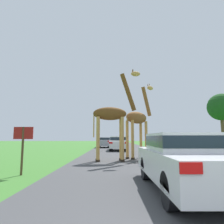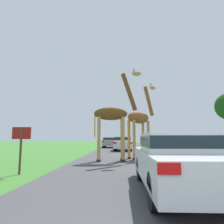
{
  "view_description": "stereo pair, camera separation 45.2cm",
  "coord_description": "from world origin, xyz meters",
  "px_view_note": "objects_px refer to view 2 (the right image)",
  "views": [
    {
      "loc": [
        -1.26,
        -1.14,
        1.31
      ],
      "look_at": [
        -1.31,
        10.37,
        2.8
      ],
      "focal_mm": 32.0,
      "sensor_mm": 36.0,
      "label": 1
    },
    {
      "loc": [
        -0.81,
        -1.13,
        1.31
      ],
      "look_at": [
        -1.31,
        10.37,
        2.8
      ],
      "focal_mm": 32.0,
      "sensor_mm": 36.0,
      "label": 2
    }
  ],
  "objects_px": {
    "giraffe_companion": "(140,121)",
    "sign_post": "(21,141)",
    "car_far_ahead": "(109,142)",
    "car_queue_right": "(193,150)",
    "car_lead_maroon": "(178,160)",
    "giraffe_near_road": "(113,117)",
    "car_queue_left": "(123,143)"
  },
  "relations": [
    {
      "from": "giraffe_companion",
      "to": "sign_post",
      "type": "bearing_deg",
      "value": -79.15
    },
    {
      "from": "giraffe_companion",
      "to": "car_far_ahead",
      "type": "relative_size",
      "value": 1.28
    },
    {
      "from": "car_queue_right",
      "to": "car_far_ahead",
      "type": "xyz_separation_m",
      "value": [
        -5.1,
        17.37,
        0.03
      ]
    },
    {
      "from": "giraffe_companion",
      "to": "car_queue_right",
      "type": "bearing_deg",
      "value": -1.16
    },
    {
      "from": "giraffe_companion",
      "to": "car_lead_maroon",
      "type": "xyz_separation_m",
      "value": [
        0.16,
        -7.9,
        -1.63
      ]
    },
    {
      "from": "giraffe_near_road",
      "to": "car_queue_left",
      "type": "height_order",
      "value": "giraffe_near_road"
    },
    {
      "from": "giraffe_near_road",
      "to": "car_queue_right",
      "type": "distance_m",
      "value": 4.59
    },
    {
      "from": "sign_post",
      "to": "car_queue_right",
      "type": "bearing_deg",
      "value": 21.71
    },
    {
      "from": "car_queue_left",
      "to": "car_far_ahead",
      "type": "xyz_separation_m",
      "value": [
        -1.73,
        6.42,
        -0.05
      ]
    },
    {
      "from": "car_queue_left",
      "to": "giraffe_near_road",
      "type": "bearing_deg",
      "value": -93.62
    },
    {
      "from": "car_lead_maroon",
      "to": "car_far_ahead",
      "type": "xyz_separation_m",
      "value": [
        -2.98,
        22.32,
        -0.04
      ]
    },
    {
      "from": "giraffe_near_road",
      "to": "car_far_ahead",
      "type": "xyz_separation_m",
      "value": [
        -1.13,
        15.97,
        -1.78
      ]
    },
    {
      "from": "giraffe_near_road",
      "to": "car_far_ahead",
      "type": "distance_m",
      "value": 16.11
    },
    {
      "from": "giraffe_companion",
      "to": "car_queue_left",
      "type": "height_order",
      "value": "giraffe_companion"
    },
    {
      "from": "giraffe_companion",
      "to": "giraffe_near_road",
      "type": "bearing_deg",
      "value": -86.48
    },
    {
      "from": "giraffe_near_road",
      "to": "car_queue_right",
      "type": "relative_size",
      "value": 1.18
    },
    {
      "from": "car_far_ahead",
      "to": "sign_post",
      "type": "distance_m",
      "value": 20.36
    },
    {
      "from": "giraffe_near_road",
      "to": "sign_post",
      "type": "height_order",
      "value": "giraffe_near_road"
    },
    {
      "from": "car_queue_right",
      "to": "car_queue_left",
      "type": "relative_size",
      "value": 1.02
    },
    {
      "from": "giraffe_near_road",
      "to": "giraffe_companion",
      "type": "distance_m",
      "value": 2.3
    },
    {
      "from": "car_lead_maroon",
      "to": "car_queue_right",
      "type": "height_order",
      "value": "car_lead_maroon"
    },
    {
      "from": "giraffe_companion",
      "to": "car_far_ahead",
      "type": "bearing_deg",
      "value": 152.18
    },
    {
      "from": "giraffe_companion",
      "to": "car_far_ahead",
      "type": "xyz_separation_m",
      "value": [
        -2.82,
        14.43,
        -1.68
      ]
    },
    {
      "from": "giraffe_near_road",
      "to": "car_far_ahead",
      "type": "relative_size",
      "value": 1.35
    },
    {
      "from": "car_far_ahead",
      "to": "sign_post",
      "type": "bearing_deg",
      "value": -95.94
    },
    {
      "from": "car_queue_right",
      "to": "car_queue_left",
      "type": "height_order",
      "value": "car_queue_left"
    },
    {
      "from": "giraffe_near_road",
      "to": "car_lead_maroon",
      "type": "distance_m",
      "value": 6.84
    },
    {
      "from": "giraffe_companion",
      "to": "car_queue_left",
      "type": "xyz_separation_m",
      "value": [
        -1.09,
        8.01,
        -1.63
      ]
    },
    {
      "from": "car_lead_maroon",
      "to": "sign_post",
      "type": "xyz_separation_m",
      "value": [
        -5.09,
        2.08,
        0.41
      ]
    },
    {
      "from": "car_queue_right",
      "to": "sign_post",
      "type": "bearing_deg",
      "value": -158.29
    },
    {
      "from": "car_far_ahead",
      "to": "sign_post",
      "type": "relative_size",
      "value": 2.37
    },
    {
      "from": "giraffe_companion",
      "to": "sign_post",
      "type": "distance_m",
      "value": 7.72
    }
  ]
}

